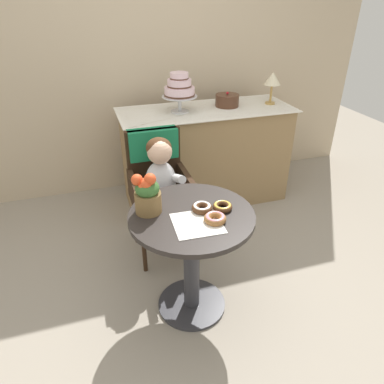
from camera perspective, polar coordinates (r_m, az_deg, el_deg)
name	(u,v)px	position (r m, az deg, el deg)	size (l,w,h in m)	color
ground_plane	(192,304)	(2.46, -0.06, -17.67)	(8.00, 8.00, 0.00)	gray
back_wall	(130,49)	(3.51, -9.93, 21.75)	(4.80, 0.10, 2.70)	#C1AD8E
cafe_table	(192,243)	(2.12, -0.06, -8.30)	(0.72, 0.72, 0.72)	#282321
wicker_chair	(157,174)	(2.61, -5.66, 2.88)	(0.42, 0.45, 0.95)	#332114
seated_child	(162,179)	(2.46, -4.90, 2.12)	(0.27, 0.32, 0.73)	silver
paper_napkin	(198,223)	(1.91, 0.93, -5.06)	(0.26, 0.25, 0.00)	white
donut_front	(215,218)	(1.92, 3.74, -4.23)	(0.12, 0.12, 0.04)	#936033
donut_mid	(202,207)	(2.01, 1.63, -2.51)	(0.12, 0.12, 0.04)	#4C2D19
donut_side	(222,206)	(2.03, 4.94, -2.31)	(0.11, 0.11, 0.03)	#4C2D19
flower_vase	(147,193)	(1.97, -7.24, -0.22)	(0.16, 0.15, 0.25)	brown
display_counter	(206,156)	(3.36, 2.21, 5.88)	(1.56, 0.62, 0.90)	#93754C
tiered_cake_stand	(179,88)	(3.08, -2.04, 16.35)	(0.30, 0.30, 0.33)	silver
round_layer_cake	(227,100)	(3.30, 5.68, 14.49)	(0.21, 0.21, 0.13)	#4C2D1E
table_lamp	(273,80)	(3.40, 12.86, 17.22)	(0.15, 0.15, 0.28)	#B28C47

